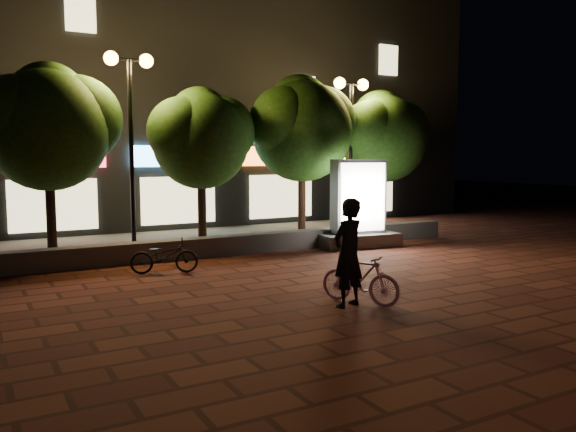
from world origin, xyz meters
TOP-DOWN VIEW (x-y plane):
  - ground at (0.00, 0.00)m, footprint 80.00×80.00m
  - retaining_wall at (0.00, 4.00)m, footprint 16.00×0.45m
  - sidewalk at (0.00, 6.50)m, footprint 16.00×5.00m
  - building_block at (-0.01, 12.99)m, footprint 28.00×8.12m
  - tree_left at (-3.45, 5.46)m, footprint 3.60×3.00m
  - tree_mid at (0.55, 5.46)m, footprint 3.24×2.70m
  - tree_right at (3.86, 5.46)m, footprint 3.72×3.10m
  - tree_far_right at (7.05, 5.46)m, footprint 3.48×2.90m
  - street_lamp_left at (-1.50, 5.20)m, footprint 1.26×0.36m
  - street_lamp_right at (5.50, 5.20)m, footprint 1.26×0.36m
  - ad_kiosk at (4.51, 3.41)m, footprint 2.46×1.46m
  - scooter_pink at (0.71, -1.85)m, footprint 1.10×1.53m
  - rider at (0.41, -1.89)m, footprint 0.79×0.63m
  - scooter_parked at (-1.54, 2.43)m, footprint 1.58×0.95m

SIDE VIEW (x-z plane):
  - ground at x=0.00m, z-range 0.00..0.00m
  - sidewalk at x=0.00m, z-range 0.00..0.08m
  - retaining_wall at x=0.00m, z-range 0.00..0.50m
  - scooter_parked at x=-1.54m, z-range 0.00..0.78m
  - scooter_pink at x=0.71m, z-range 0.00..0.91m
  - rider at x=0.41m, z-range 0.00..1.90m
  - ad_kiosk at x=4.51m, z-range -0.24..2.27m
  - tree_mid at x=0.55m, z-range 0.97..5.47m
  - tree_far_right at x=7.05m, z-range 0.99..5.75m
  - tree_left at x=-3.45m, z-range 1.00..5.89m
  - tree_right at x=3.86m, z-range 1.03..6.10m
  - street_lamp_right at x=5.50m, z-range 1.40..6.38m
  - street_lamp_left at x=-1.50m, z-range 1.44..6.62m
  - building_block at x=-0.01m, z-range -0.65..10.65m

